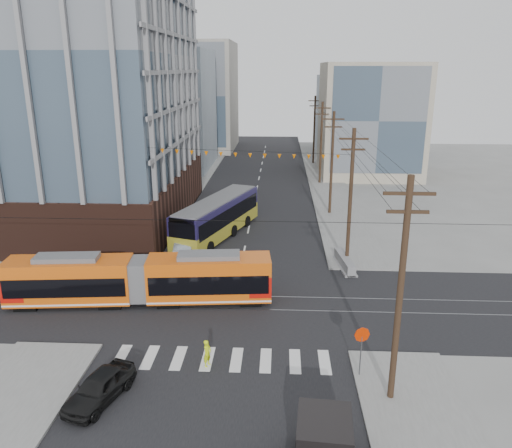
{
  "coord_description": "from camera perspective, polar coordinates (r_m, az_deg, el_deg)",
  "views": [
    {
      "loc": [
        3.04,
        -26.71,
        15.26
      ],
      "look_at": [
        1.28,
        9.11,
        4.01
      ],
      "focal_mm": 35.0,
      "sensor_mm": 36.0,
      "label": 1
    }
  ],
  "objects": [
    {
      "name": "ground",
      "position": [
        30.91,
        -3.27,
        -12.2
      ],
      "size": [
        160.0,
        160.0,
        0.0
      ],
      "primitive_type": "plane",
      "color": "slate"
    },
    {
      "name": "office_building",
      "position": [
        55.67,
        -24.8,
        14.9
      ],
      "size": [
        30.0,
        25.0,
        28.6
      ],
      "primitive_type": "cube",
      "color": "#381E16",
      "rests_on": "ground"
    },
    {
      "name": "bg_bldg_nw_near",
      "position": [
        81.46,
        -11.72,
        12.66
      ],
      "size": [
        18.0,
        16.0,
        18.0
      ],
      "primitive_type": "cube",
      "color": "#8C99A5",
      "rests_on": "ground"
    },
    {
      "name": "bg_bldg_ne_near",
      "position": [
        76.17,
        12.86,
        11.53
      ],
      "size": [
        14.0,
        14.0,
        16.0
      ],
      "primitive_type": "cube",
      "color": "gray",
      "rests_on": "ground"
    },
    {
      "name": "bg_bldg_nw_far",
      "position": [
        100.31,
        -7.19,
        14.28
      ],
      "size": [
        16.0,
        18.0,
        20.0
      ],
      "primitive_type": "cube",
      "color": "gray",
      "rests_on": "ground"
    },
    {
      "name": "bg_bldg_ne_far",
      "position": [
        96.24,
        12.02,
        12.13
      ],
      "size": [
        16.0,
        16.0,
        14.0
      ],
      "primitive_type": "cube",
      "color": "#8C99A5",
      "rests_on": "ground"
    },
    {
      "name": "utility_pole_near",
      "position": [
        23.54,
        16.12,
        -7.82
      ],
      "size": [
        0.3,
        0.3,
        11.0
      ],
      "primitive_type": "cylinder",
      "color": "black",
      "rests_on": "ground"
    },
    {
      "name": "utility_pole_far",
      "position": [
        83.46,
        6.66,
        10.59
      ],
      "size": [
        0.3,
        0.3,
        11.0
      ],
      "primitive_type": "cylinder",
      "color": "black",
      "rests_on": "ground"
    },
    {
      "name": "streetcar",
      "position": [
        34.5,
        -13.13,
        -6.23
      ],
      "size": [
        17.69,
        4.11,
        3.38
      ],
      "primitive_type": null,
      "rotation": [
        0.0,
        0.0,
        0.09
      ],
      "color": "#D2540D",
      "rests_on": "ground"
    },
    {
      "name": "city_bus",
      "position": [
        46.87,
        -4.44,
        0.76
      ],
      "size": [
        7.0,
        13.36,
        3.73
      ],
      "primitive_type": null,
      "rotation": [
        0.0,
        0.0,
        -0.33
      ],
      "color": "#1A143B",
      "rests_on": "ground"
    },
    {
      "name": "black_sedan",
      "position": [
        26.09,
        -17.45,
        -17.39
      ],
      "size": [
        2.92,
        4.51,
        1.43
      ],
      "primitive_type": "imported",
      "rotation": [
        0.0,
        0.0,
        -0.32
      ],
      "color": "black",
      "rests_on": "ground"
    },
    {
      "name": "parked_car_silver",
      "position": [
        42.65,
        -8.16,
        -2.71
      ],
      "size": [
        1.77,
        4.39,
        1.42
      ],
      "primitive_type": "imported",
      "rotation": [
        0.0,
        0.0,
        3.2
      ],
      "color": "gray",
      "rests_on": "ground"
    },
    {
      "name": "parked_car_white",
      "position": [
        48.09,
        -7.59,
        -0.46
      ],
      "size": [
        3.12,
        4.62,
        1.24
      ],
      "primitive_type": "imported",
      "rotation": [
        0.0,
        0.0,
        2.79
      ],
      "color": "beige",
      "rests_on": "ground"
    },
    {
      "name": "parked_car_grey",
      "position": [
        52.26,
        -6.19,
        1.12
      ],
      "size": [
        2.98,
        5.2,
        1.37
      ],
      "primitive_type": "imported",
      "rotation": [
        0.0,
        0.0,
        2.99
      ],
      "color": "slate",
      "rests_on": "ground"
    },
    {
      "name": "pedestrian",
      "position": [
        27.51,
        -5.6,
        -14.49
      ],
      "size": [
        0.55,
        0.65,
        1.52
      ],
      "primitive_type": "imported",
      "rotation": [
        0.0,
        0.0,
        1.17
      ],
      "color": "#CCE510",
      "rests_on": "ground"
    },
    {
      "name": "stop_sign",
      "position": [
        26.74,
        11.88,
        -14.37
      ],
      "size": [
        0.97,
        0.97,
        2.68
      ],
      "primitive_type": null,
      "rotation": [
        0.0,
        0.0,
        0.21
      ],
      "color": "red",
      "rests_on": "ground"
    },
    {
      "name": "jersey_barrier",
      "position": [
        40.58,
        10.1,
        -4.29
      ],
      "size": [
        1.55,
        4.46,
        0.87
      ],
      "primitive_type": "cube",
      "rotation": [
        0.0,
        0.0,
        0.13
      ],
      "color": "gray",
      "rests_on": "ground"
    }
  ]
}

